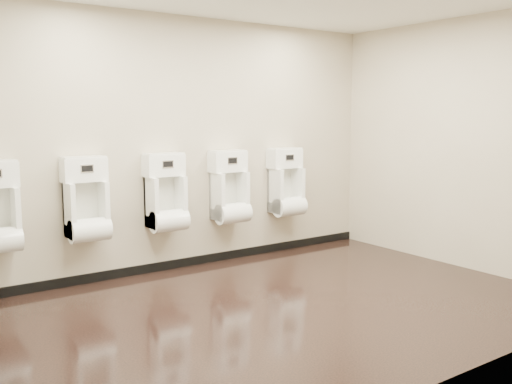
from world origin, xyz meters
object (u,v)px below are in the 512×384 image
(urinal_4, at_px, (286,187))
(urinal_3, at_px, (230,192))
(urinal_2, at_px, (166,198))
(urinal_1, at_px, (87,206))

(urinal_4, bearing_deg, urinal_3, 180.00)
(urinal_3, bearing_deg, urinal_2, 180.00)
(urinal_3, distance_m, urinal_4, 0.83)
(urinal_3, relative_size, urinal_4, 1.00)
(urinal_1, distance_m, urinal_2, 0.87)
(urinal_3, height_order, urinal_4, same)
(urinal_1, relative_size, urinal_2, 1.00)
(urinal_3, bearing_deg, urinal_4, 0.00)
(urinal_1, relative_size, urinal_3, 1.00)
(urinal_1, xyz_separation_m, urinal_3, (1.68, 0.00, 0.00))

